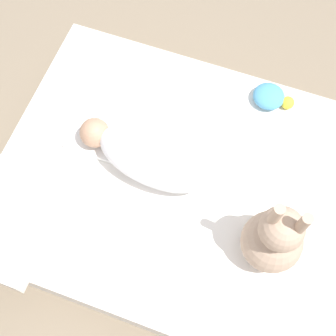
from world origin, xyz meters
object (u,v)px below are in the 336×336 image
at_px(swaddled_baby, 149,156).
at_px(turtle_plush, 271,97).
at_px(pillow, 7,220).
at_px(bunny_plush, 274,238).

height_order(swaddled_baby, turtle_plush, swaddled_baby).
relative_size(pillow, turtle_plush, 2.42).
bearing_deg(swaddled_baby, pillow, 51.14).
xyz_separation_m(swaddled_baby, bunny_plush, (0.48, -0.16, 0.05)).
height_order(swaddled_baby, bunny_plush, bunny_plush).
distance_m(swaddled_baby, pillow, 0.52).
bearing_deg(pillow, swaddled_baby, 45.25).
relative_size(bunny_plush, turtle_plush, 2.43).
distance_m(swaddled_baby, turtle_plush, 0.54).
xyz_separation_m(swaddled_baby, turtle_plush, (0.34, 0.41, -0.06)).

